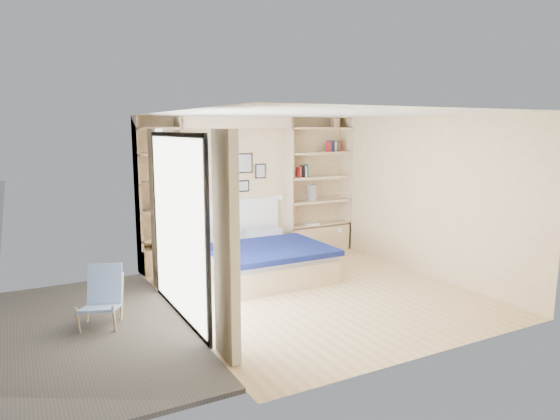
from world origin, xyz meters
TOP-DOWN VIEW (x-y plane):
  - ground at (0.00, 0.00)m, footprint 4.50×4.50m
  - room_shell at (-0.39, 1.52)m, footprint 4.50×4.50m
  - bed at (-0.31, 1.18)m, footprint 1.74×2.14m
  - photo_gallery at (-0.45, 2.22)m, footprint 1.48×0.02m
  - reading_lamps at (-0.30, 2.00)m, footprint 1.92×0.12m
  - shelf_decor at (1.09, 2.07)m, footprint 3.52×0.23m
  - deck at (-3.60, 0.00)m, footprint 3.20×4.00m
  - deck_chair at (-2.86, 0.21)m, footprint 0.64×0.80m

SIDE VIEW (x-z plane):
  - ground at x=0.00m, z-range 0.00..0.00m
  - deck at x=-3.60m, z-range -0.03..0.03m
  - bed at x=-0.31m, z-range -0.26..0.81m
  - deck_chair at x=-2.86m, z-range -0.02..0.68m
  - room_shell at x=-0.39m, z-range -1.17..3.33m
  - reading_lamps at x=-0.30m, z-range 1.03..1.17m
  - photo_gallery at x=-0.45m, z-range 1.19..2.01m
  - shelf_decor at x=1.09m, z-range 0.68..2.71m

